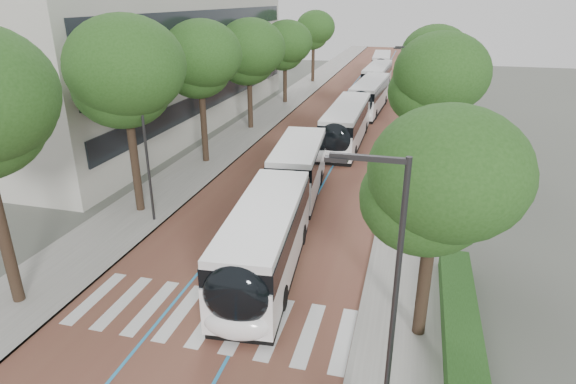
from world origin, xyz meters
name	(u,v)px	position (x,y,z in m)	size (l,w,h in m)	color
ground	(195,333)	(0.00, 0.00, 0.00)	(160.00, 160.00, 0.00)	#51544C
road	(351,106)	(0.00, 40.00, 0.01)	(11.00, 140.00, 0.02)	brown
sidewalk_left	(285,102)	(-7.50, 40.00, 0.06)	(4.00, 140.00, 0.12)	gray
sidewalk_right	(421,109)	(7.50, 40.00, 0.06)	(4.00, 140.00, 0.12)	gray
kerb_left	(301,103)	(-5.60, 40.00, 0.06)	(0.20, 140.00, 0.14)	gray
kerb_right	(403,109)	(5.60, 40.00, 0.06)	(0.20, 140.00, 0.14)	gray
zebra_crossing	(211,317)	(0.20, 1.00, 0.03)	(10.55, 3.60, 0.01)	silver
lane_line_left	(336,105)	(-1.60, 40.00, 0.02)	(0.12, 126.00, 0.01)	#288ACA
lane_line_right	(365,107)	(1.60, 40.00, 0.02)	(0.12, 126.00, 0.01)	#288ACA
office_building	(125,46)	(-19.47, 28.00, 7.00)	(18.11, 40.00, 14.00)	#AAA89E
hedge	(465,369)	(9.10, 0.00, 0.52)	(1.20, 14.00, 0.80)	#1D4116
streetlight_near	(388,292)	(6.62, -3.00, 4.82)	(1.82, 0.20, 8.00)	#2B2B2D
streetlight_far	(413,95)	(6.62, 22.00, 4.82)	(1.82, 0.20, 8.00)	#2B2B2D
lamp_post_left	(146,147)	(-6.10, 8.00, 4.12)	(0.14, 0.14, 8.00)	#2B2B2D
trees_left	(232,56)	(-7.50, 23.96, 6.88)	(5.94, 60.40, 9.96)	black
trees_right	(431,75)	(7.70, 22.74, 6.15)	(5.35, 46.99, 9.03)	black
lead_bus	(282,205)	(0.94, 8.20, 1.63)	(4.16, 18.54, 3.20)	black
bus_queued_0	(346,126)	(1.65, 24.80, 1.62)	(2.58, 12.40, 3.20)	white
bus_queued_1	(369,96)	(2.19, 37.68, 1.62)	(3.14, 12.51, 3.20)	white
bus_queued_2	(377,78)	(1.84, 50.06, 1.62)	(2.93, 12.47, 3.20)	white
bus_queued_3	(381,65)	(1.30, 63.75, 1.62)	(3.12, 12.50, 3.20)	white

